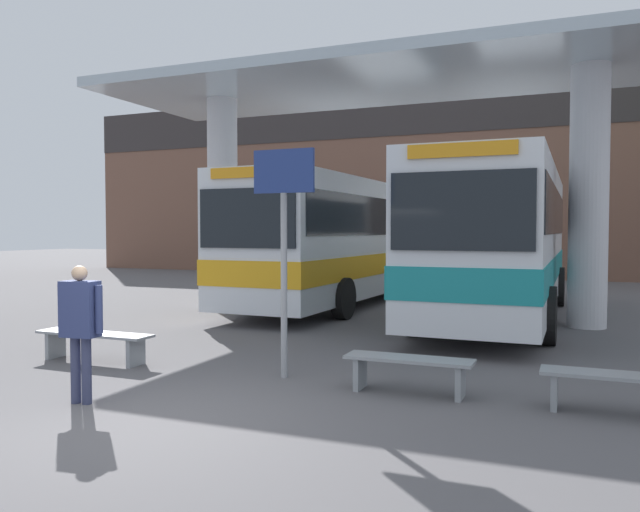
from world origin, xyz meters
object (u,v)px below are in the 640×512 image
object	(u,v)px
info_sign_platform	(284,216)
pedestrian_waiting	(80,320)
waiting_bench_near_pillar	(409,367)
waiting_bench_mid_platform	(94,339)
transit_bus_center_bay	(501,236)
transit_bus_left_bay	(352,237)
waiting_bench_far_platform	(615,384)

from	to	relation	value
info_sign_platform	pedestrian_waiting	world-z (taller)	info_sign_platform
waiting_bench_near_pillar	waiting_bench_mid_platform	xyz separation A→B (m)	(-5.02, 0.00, 0.01)
transit_bus_center_bay	info_sign_platform	world-z (taller)	transit_bus_center_bay
transit_bus_left_bay	waiting_bench_near_pillar	distance (m)	10.61
info_sign_platform	waiting_bench_near_pillar	bearing A→B (deg)	-5.74
info_sign_platform	pedestrian_waiting	size ratio (longest dim) A/B	1.93
waiting_bench_mid_platform	info_sign_platform	bearing A→B (deg)	3.28
transit_bus_center_bay	waiting_bench_mid_platform	xyz separation A→B (m)	(-5.31, -7.56, -1.57)
waiting_bench_near_pillar	info_sign_platform	distance (m)	2.65
waiting_bench_near_pillar	waiting_bench_far_platform	xyz separation A→B (m)	(2.34, -0.00, -0.00)
transit_bus_center_bay	pedestrian_waiting	world-z (taller)	transit_bus_center_bay
transit_bus_center_bay	waiting_bench_mid_platform	distance (m)	9.37
transit_bus_left_bay	transit_bus_center_bay	xyz separation A→B (m)	(4.44, -2.08, 0.04)
waiting_bench_near_pillar	pedestrian_waiting	distance (m)	4.03
waiting_bench_near_pillar	waiting_bench_mid_platform	bearing A→B (deg)	180.00
waiting_bench_near_pillar	pedestrian_waiting	world-z (taller)	pedestrian_waiting
transit_bus_center_bay	transit_bus_left_bay	bearing A→B (deg)	-24.85
waiting_bench_near_pillar	info_sign_platform	size ratio (longest dim) A/B	0.51
transit_bus_left_bay	waiting_bench_far_platform	world-z (taller)	transit_bus_left_bay
waiting_bench_near_pillar	waiting_bench_mid_platform	distance (m)	5.02
waiting_bench_far_platform	info_sign_platform	world-z (taller)	info_sign_platform
waiting_bench_near_pillar	info_sign_platform	world-z (taller)	info_sign_platform
waiting_bench_far_platform	waiting_bench_mid_platform	bearing A→B (deg)	180.00
pedestrian_waiting	info_sign_platform	bearing A→B (deg)	45.43
info_sign_platform	waiting_bench_mid_platform	bearing A→B (deg)	-176.72
waiting_bench_mid_platform	pedestrian_waiting	distance (m)	2.54
pedestrian_waiting	waiting_bench_near_pillar	bearing A→B (deg)	22.61
transit_bus_center_bay	waiting_bench_near_pillar	bearing A→B (deg)	88.10
transit_bus_left_bay	transit_bus_center_bay	bearing A→B (deg)	156.39
transit_bus_left_bay	waiting_bench_far_platform	distance (m)	11.73
waiting_bench_mid_platform	pedestrian_waiting	bearing A→B (deg)	-51.19
waiting_bench_mid_platform	info_sign_platform	world-z (taller)	info_sign_platform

